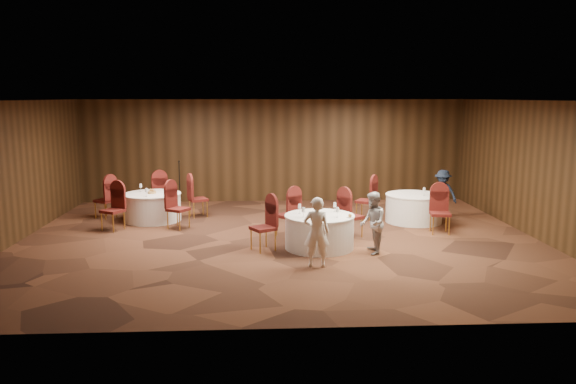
{
  "coord_description": "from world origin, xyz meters",
  "views": [
    {
      "loc": [
        -0.48,
        -12.6,
        3.29
      ],
      "look_at": [
        0.2,
        0.2,
        1.1
      ],
      "focal_mm": 35.0,
      "sensor_mm": 36.0,
      "label": 1
    }
  ],
  "objects_px": {
    "table_right": "(414,208)",
    "man_c": "(443,193)",
    "mic_stand": "(180,196)",
    "woman_a": "(317,232)",
    "table_main": "(319,231)",
    "table_left": "(152,207)",
    "woman_b": "(373,223)"
  },
  "relations": [
    {
      "from": "table_main",
      "to": "mic_stand",
      "type": "distance_m",
      "value": 5.68
    },
    {
      "from": "table_left",
      "to": "woman_a",
      "type": "relative_size",
      "value": 1.1
    },
    {
      "from": "table_main",
      "to": "woman_b",
      "type": "xyz_separation_m",
      "value": [
        1.07,
        -0.48,
        0.29
      ]
    },
    {
      "from": "table_main",
      "to": "woman_a",
      "type": "height_order",
      "value": "woman_a"
    },
    {
      "from": "table_left",
      "to": "man_c",
      "type": "distance_m",
      "value": 7.93
    },
    {
      "from": "mic_stand",
      "to": "woman_a",
      "type": "relative_size",
      "value": 1.05
    },
    {
      "from": "mic_stand",
      "to": "woman_a",
      "type": "xyz_separation_m",
      "value": [
        3.41,
        -5.73,
        0.28
      ]
    },
    {
      "from": "mic_stand",
      "to": "table_left",
      "type": "bearing_deg",
      "value": -111.21
    },
    {
      "from": "table_left",
      "to": "mic_stand",
      "type": "distance_m",
      "value": 1.5
    },
    {
      "from": "table_right",
      "to": "woman_a",
      "type": "distance_m",
      "value": 4.86
    },
    {
      "from": "table_main",
      "to": "table_right",
      "type": "distance_m",
      "value": 3.72
    },
    {
      "from": "table_right",
      "to": "man_c",
      "type": "xyz_separation_m",
      "value": [
        0.98,
        0.67,
        0.27
      ]
    },
    {
      "from": "table_main",
      "to": "table_right",
      "type": "relative_size",
      "value": 1.02
    },
    {
      "from": "table_main",
      "to": "woman_a",
      "type": "bearing_deg",
      "value": -98.63
    },
    {
      "from": "woman_a",
      "to": "woman_b",
      "type": "xyz_separation_m",
      "value": [
        1.27,
        0.87,
        -0.03
      ]
    },
    {
      "from": "woman_a",
      "to": "man_c",
      "type": "xyz_separation_m",
      "value": [
        3.96,
        4.49,
        -0.05
      ]
    },
    {
      "from": "man_c",
      "to": "woman_b",
      "type": "bearing_deg",
      "value": -84.59
    },
    {
      "from": "table_main",
      "to": "table_left",
      "type": "distance_m",
      "value": 5.12
    },
    {
      "from": "woman_b",
      "to": "man_c",
      "type": "height_order",
      "value": "woman_b"
    },
    {
      "from": "table_main",
      "to": "mic_stand",
      "type": "bearing_deg",
      "value": 129.55
    },
    {
      "from": "table_left",
      "to": "mic_stand",
      "type": "height_order",
      "value": "mic_stand"
    },
    {
      "from": "woman_b",
      "to": "mic_stand",
      "type": "bearing_deg",
      "value": -132.41
    },
    {
      "from": "woman_a",
      "to": "table_main",
      "type": "bearing_deg",
      "value": -94.77
    },
    {
      "from": "table_right",
      "to": "woman_b",
      "type": "height_order",
      "value": "woman_b"
    },
    {
      "from": "woman_a",
      "to": "man_c",
      "type": "distance_m",
      "value": 5.99
    },
    {
      "from": "table_main",
      "to": "man_c",
      "type": "xyz_separation_m",
      "value": [
        3.76,
        3.15,
        0.27
      ]
    },
    {
      "from": "woman_a",
      "to": "table_right",
      "type": "bearing_deg",
      "value": -124.15
    },
    {
      "from": "table_main",
      "to": "man_c",
      "type": "relative_size",
      "value": 1.18
    },
    {
      "from": "table_main",
      "to": "table_left",
      "type": "bearing_deg",
      "value": 144.33
    },
    {
      "from": "mic_stand",
      "to": "table_main",
      "type": "bearing_deg",
      "value": -50.45
    },
    {
      "from": "table_main",
      "to": "man_c",
      "type": "bearing_deg",
      "value": 39.91
    },
    {
      "from": "mic_stand",
      "to": "woman_a",
      "type": "bearing_deg",
      "value": -59.2
    }
  ]
}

